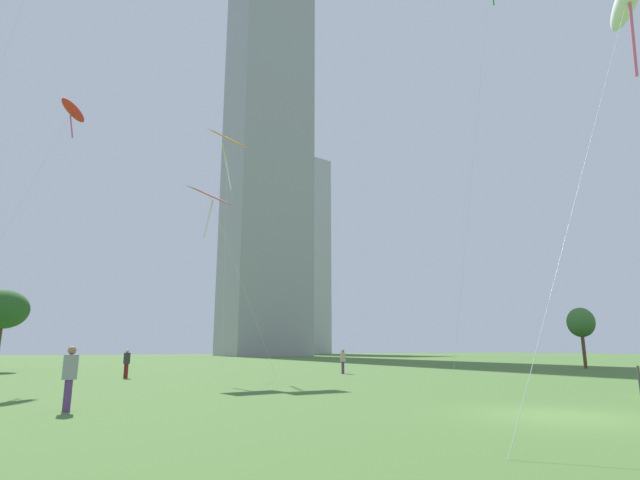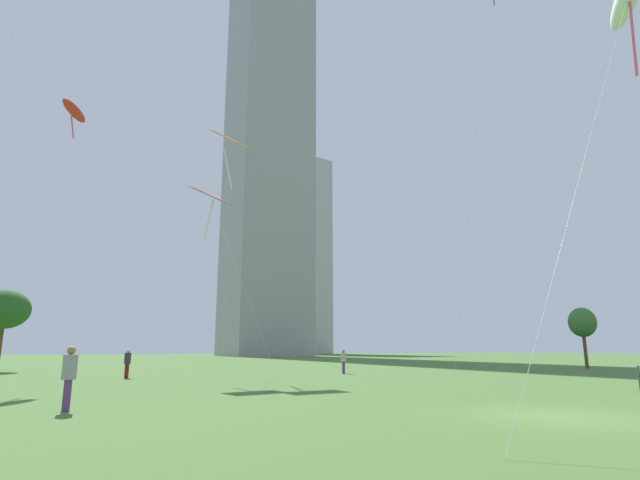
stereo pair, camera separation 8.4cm
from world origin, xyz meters
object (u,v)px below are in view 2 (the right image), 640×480
(kite_flying_5, at_px, (74,111))
(park_tree_1, at_px, (5,309))
(kite_flying_3, at_px, (210,196))
(person_standing_3, at_px, (127,361))
(distant_highrise_1, at_px, (299,254))
(person_standing_4, at_px, (343,360))
(distant_highrise_0, at_px, (268,141))
(park_tree_0, at_px, (582,323))
(kite_flying_0, at_px, (229,140))
(person_standing_1, at_px, (69,373))

(kite_flying_5, height_order, park_tree_1, kite_flying_5)
(kite_flying_3, bearing_deg, person_standing_3, 147.09)
(distant_highrise_1, bearing_deg, person_standing_4, -124.14)
(person_standing_4, relative_size, distant_highrise_0, 0.02)
(park_tree_0, bearing_deg, park_tree_1, 160.21)
(person_standing_3, height_order, kite_flying_3, kite_flying_3)
(kite_flying_0, relative_size, distant_highrise_0, 0.18)
(park_tree_1, bearing_deg, person_standing_3, -60.20)
(park_tree_0, xyz_separation_m, distant_highrise_0, (-1.09, 79.19, 47.69))
(person_standing_3, height_order, park_tree_1, park_tree_1)
(person_standing_1, distance_m, distant_highrise_1, 149.65)
(person_standing_4, height_order, kite_flying_5, kite_flying_5)
(kite_flying_3, xyz_separation_m, kite_flying_5, (-8.15, 5.93, 6.55))
(kite_flying_5, distance_m, distant_highrise_0, 90.41)
(kite_flying_5, height_order, park_tree_0, kite_flying_5)
(person_standing_4, relative_size, kite_flying_3, 0.14)
(kite_flying_5, bearing_deg, distant_highrise_1, 59.64)
(kite_flying_0, height_order, distant_highrise_0, distant_highrise_0)
(person_standing_3, relative_size, park_tree_1, 0.27)
(kite_flying_3, relative_size, park_tree_0, 2.24)
(person_standing_4, xyz_separation_m, kite_flying_5, (-18.17, 4.48, 16.47))
(kite_flying_0, bearing_deg, kite_flying_5, 174.70)
(kite_flying_5, bearing_deg, person_standing_4, -13.84)
(distant_highrise_0, bearing_deg, kite_flying_0, -112.48)
(kite_flying_0, relative_size, distant_highrise_1, 0.28)
(person_standing_3, bearing_deg, park_tree_1, -176.19)
(person_standing_3, height_order, kite_flying_0, kite_flying_0)
(park_tree_1, bearing_deg, distant_highrise_0, 55.25)
(person_standing_1, distance_m, park_tree_1, 30.40)
(distant_highrise_0, bearing_deg, park_tree_0, -89.95)
(kite_flying_0, bearing_deg, distant_highrise_0, 68.26)
(kite_flying_3, height_order, distant_highrise_0, distant_highrise_0)
(person_standing_3, xyz_separation_m, park_tree_0, (36.91, -2.28, 2.91))
(park_tree_0, bearing_deg, person_standing_4, 176.86)
(kite_flying_0, bearing_deg, person_standing_3, -157.92)
(person_standing_4, distance_m, distant_highrise_0, 95.49)
(kite_flying_5, bearing_deg, person_standing_3, -38.58)
(person_standing_1, bearing_deg, kite_flying_3, -42.27)
(park_tree_0, xyz_separation_m, park_tree_1, (-44.84, 16.14, 0.77))
(person_standing_4, distance_m, kite_flying_0, 18.09)
(distant_highrise_0, bearing_deg, park_tree_1, -125.49)
(person_standing_3, bearing_deg, kite_flying_5, -154.56)
(park_tree_1, relative_size, distant_highrise_1, 0.10)
(person_standing_3, distance_m, park_tree_1, 16.38)
(person_standing_1, bearing_deg, distant_highrise_1, -41.42)
(kite_flying_0, xyz_separation_m, kite_flying_5, (-10.48, 0.97, 0.47))
(person_standing_4, distance_m, kite_flying_5, 24.93)
(park_tree_0, relative_size, distant_highrise_0, 0.05)
(kite_flying_3, bearing_deg, distant_highrise_1, 64.02)
(kite_flying_0, xyz_separation_m, distant_highrise_0, (29.68, 74.42, 34.63))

